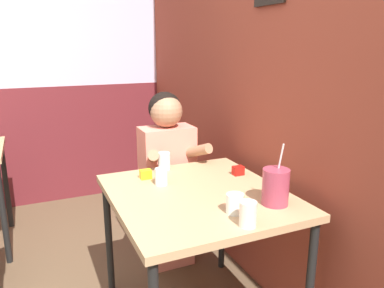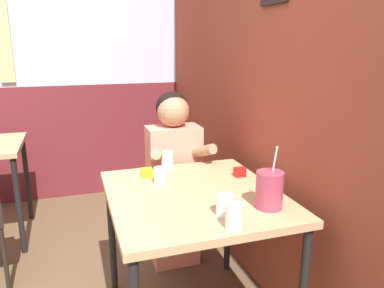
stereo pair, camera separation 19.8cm
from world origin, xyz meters
name	(u,v)px [view 2 (the right image)]	position (x,y,z in m)	size (l,w,h in m)	color
brick_wall_right	(228,62)	(1.48, 1.24, 1.35)	(0.08, 4.49, 2.70)	brown
back_wall	(17,57)	(-0.02, 2.52, 1.36)	(5.89, 0.09, 2.70)	silver
main_table	(194,206)	(0.95, 0.42, 0.69)	(0.83, 0.92, 0.76)	tan
person_seated	(174,176)	(1.02, 1.04, 0.63)	(0.42, 0.41, 1.18)	#EA7F6B
cocktail_pitcher	(269,190)	(1.21, 0.15, 0.85)	(0.12, 0.12, 0.29)	#99384C
glass_near_pitcher	(160,176)	(0.82, 0.60, 0.81)	(0.07, 0.07, 0.09)	silver
glass_center	(225,205)	(1.00, 0.14, 0.80)	(0.08, 0.08, 0.09)	silver
glass_far_side	(234,216)	(0.98, 0.02, 0.81)	(0.07, 0.07, 0.11)	silver
glass_by_brick	(167,160)	(0.92, 0.82, 0.81)	(0.07, 0.07, 0.10)	silver
condiment_ketchup	(240,172)	(1.27, 0.56, 0.79)	(0.06, 0.04, 0.05)	#B7140F
condiment_mustard	(147,173)	(0.77, 0.72, 0.79)	(0.06, 0.04, 0.05)	yellow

